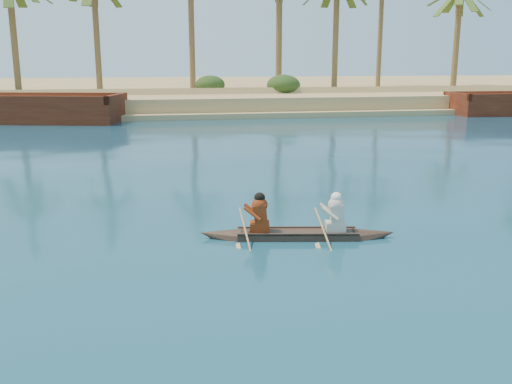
{
  "coord_description": "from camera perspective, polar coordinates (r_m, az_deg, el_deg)",
  "views": [
    {
      "loc": [
        -4.42,
        -15.41,
        3.86
      ],
      "look_at": [
        -1.87,
        -2.22,
        0.73
      ],
      "focal_mm": 40.0,
      "sensor_mm": 36.0,
      "label": 1
    }
  ],
  "objects": [
    {
      "name": "shrub_cluster",
      "position": [
        47.19,
        -5.65,
        9.8
      ],
      "size": [
        100.0,
        6.0,
        2.4
      ],
      "primitive_type": null,
      "color": "#253C16",
      "rests_on": "ground"
    },
    {
      "name": "barge_mid",
      "position": [
        39.4,
        -22.21,
        7.56
      ],
      "size": [
        12.92,
        6.93,
        2.05
      ],
      "rotation": [
        0.0,
        0.0,
        -0.24
      ],
      "color": "#602814",
      "rests_on": "ground"
    },
    {
      "name": "palm_grove",
      "position": [
        50.77,
        -6.22,
        17.7
      ],
      "size": [
        110.0,
        14.0,
        16.0
      ],
      "primitive_type": null,
      "color": "#2D521C",
      "rests_on": "ground"
    },
    {
      "name": "ground",
      "position": [
        16.49,
        4.92,
        -0.49
      ],
      "size": [
        160.0,
        160.0,
        0.0
      ],
      "primitive_type": "plane",
      "color": "#0B2248",
      "rests_on": "ground"
    },
    {
      "name": "canoe",
      "position": [
        12.65,
        4.17,
        -3.61
      ],
      "size": [
        4.36,
        1.34,
        1.19
      ],
      "rotation": [
        0.0,
        0.0,
        -0.18
      ],
      "color": "#39271F",
      "rests_on": "ground"
    },
    {
      "name": "sandy_embankment",
      "position": [
        62.54,
        -6.99,
        9.94
      ],
      "size": [
        150.0,
        51.0,
        1.5
      ],
      "color": "tan",
      "rests_on": "ground"
    }
  ]
}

